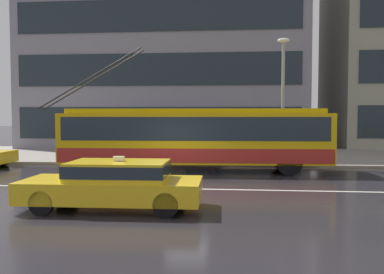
# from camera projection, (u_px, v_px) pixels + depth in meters

# --- Properties ---
(ground_plane) EXTENTS (160.00, 160.00, 0.00)m
(ground_plane) POSITION_uv_depth(u_px,v_px,m) (173.00, 183.00, 15.10)
(ground_plane) COLOR #262328
(sidewalk_slab) EXTENTS (80.00, 10.00, 0.14)m
(sidewalk_slab) POSITION_uv_depth(u_px,v_px,m) (197.00, 155.00, 24.88)
(sidewalk_slab) COLOR gray
(sidewalk_slab) RESTS_ON ground_plane
(lane_centre_line) EXTENTS (72.00, 0.14, 0.01)m
(lane_centre_line) POSITION_uv_depth(u_px,v_px,m) (168.00, 188.00, 13.91)
(lane_centre_line) COLOR silver
(lane_centre_line) RESTS_ON ground_plane
(trolleybus) EXTENTS (12.80, 2.90, 5.41)m
(trolleybus) POSITION_uv_depth(u_px,v_px,m) (195.00, 137.00, 18.20)
(trolleybus) COLOR gold
(trolleybus) RESTS_ON ground_plane
(taxi_oncoming_near) EXTENTS (4.70, 1.93, 1.39)m
(taxi_oncoming_near) POSITION_uv_depth(u_px,v_px,m) (115.00, 182.00, 10.82)
(taxi_oncoming_near) COLOR yellow
(taxi_oncoming_near) RESTS_ON ground_plane
(bus_shelter) EXTENTS (3.64, 1.73, 2.59)m
(bus_shelter) POSITION_uv_depth(u_px,v_px,m) (152.00, 123.00, 21.60)
(bus_shelter) COLOR gray
(bus_shelter) RESTS_ON sidewalk_slab
(pedestrian_at_shelter) EXTENTS (1.05, 1.05, 1.96)m
(pedestrian_at_shelter) POSITION_uv_depth(u_px,v_px,m) (211.00, 130.00, 22.63)
(pedestrian_at_shelter) COLOR navy
(pedestrian_at_shelter) RESTS_ON sidewalk_slab
(pedestrian_approaching_curb) EXTENTS (1.09, 1.09, 2.06)m
(pedestrian_approaching_curb) POSITION_uv_depth(u_px,v_px,m) (218.00, 129.00, 21.73)
(pedestrian_approaching_curb) COLOR #212C4A
(pedestrian_approaching_curb) RESTS_ON sidewalk_slab
(street_lamp) EXTENTS (0.60, 0.32, 6.12)m
(street_lamp) POSITION_uv_depth(u_px,v_px,m) (283.00, 88.00, 20.32)
(street_lamp) COLOR gray
(street_lamp) RESTS_ON sidewalk_slab
(office_tower_corner_left) EXTENTS (20.67, 13.54, 18.39)m
(office_tower_corner_left) POSITION_uv_depth(u_px,v_px,m) (171.00, 34.00, 33.92)
(office_tower_corner_left) COLOR gray
(office_tower_corner_left) RESTS_ON ground_plane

